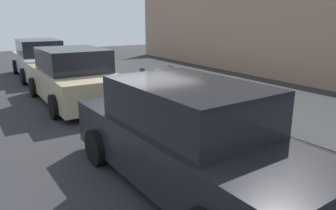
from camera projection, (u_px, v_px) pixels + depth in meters
ground_plane at (147, 104)px, 9.64m from camera, size 40.00×40.00×0.00m
sidewalk_curb at (211, 92)px, 10.90m from camera, size 18.00×5.00×0.14m
suitcase_silver_0 at (244, 112)px, 7.06m from camera, size 0.50×0.25×0.75m
suitcase_black_1 at (224, 109)px, 7.53m from camera, size 0.50×0.22×0.63m
suitcase_red_2 at (209, 104)px, 7.97m from camera, size 0.45×0.24×0.88m
suitcase_maroon_3 at (200, 97)px, 8.42m from camera, size 0.38×0.27×0.74m
suitcase_teal_4 at (188, 95)px, 8.77m from camera, size 0.35×0.20×0.88m
suitcase_navy_5 at (177, 94)px, 9.13m from camera, size 0.40×0.21×0.84m
suitcase_olive_6 at (171, 88)px, 9.57m from camera, size 0.43×0.23×1.00m
fire_hydrant at (158, 81)px, 10.13m from camera, size 0.39×0.21×0.83m
bollard_post at (142, 79)px, 10.70m from camera, size 0.17×0.17×0.76m
parked_car_charcoal_0 at (187, 138)px, 4.79m from camera, size 4.73×2.12×1.62m
parked_car_beige_1 at (74, 77)px, 9.64m from camera, size 4.55×2.13×1.64m
parked_car_silver_2 at (40, 60)px, 13.87m from camera, size 4.75×2.04×1.62m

